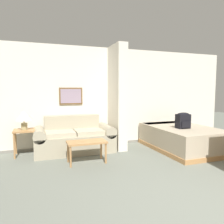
% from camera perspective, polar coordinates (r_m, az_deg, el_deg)
% --- Properties ---
extents(wall_back, '(7.07, 0.16, 2.60)m').
position_cam_1_polar(wall_back, '(5.99, 0.02, 3.92)').
color(wall_back, silver).
rests_on(wall_back, ground_plane).
extents(wall_partition_pillar, '(0.24, 0.82, 2.60)m').
position_cam_1_polar(wall_partition_pillar, '(5.54, 1.35, 3.84)').
color(wall_partition_pillar, silver).
rests_on(wall_partition_pillar, ground_plane).
extents(couch, '(1.87, 0.84, 0.85)m').
position_cam_1_polar(couch, '(5.36, -9.82, -6.86)').
color(couch, tan).
rests_on(couch, ground_plane).
extents(coffee_table, '(0.79, 0.40, 0.45)m').
position_cam_1_polar(coffee_table, '(4.50, -6.63, -8.33)').
color(coffee_table, '#B27F4C').
rests_on(coffee_table, ground_plane).
extents(side_table, '(0.47, 0.47, 0.60)m').
position_cam_1_polar(side_table, '(5.32, -21.88, -5.33)').
color(side_table, '#B27F4C').
rests_on(side_table, ground_plane).
extents(table_lamp, '(0.36, 0.36, 0.43)m').
position_cam_1_polar(table_lamp, '(5.26, -22.03, -1.09)').
color(table_lamp, tan).
rests_on(table_lamp, side_table).
extents(bed, '(1.40, 2.08, 0.57)m').
position_cam_1_polar(bed, '(5.80, 17.66, -6.43)').
color(bed, '#B27F4C').
rests_on(bed, ground_plane).
extents(backpack, '(0.32, 0.23, 0.38)m').
position_cam_1_polar(backpack, '(5.52, 18.07, -2.04)').
color(backpack, black).
rests_on(backpack, bed).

